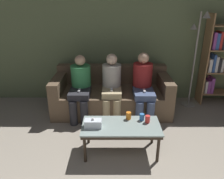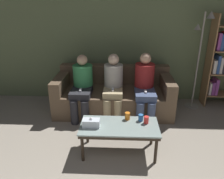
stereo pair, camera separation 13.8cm
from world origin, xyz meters
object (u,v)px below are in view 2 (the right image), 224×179
coffee_table (119,128)px  seated_person_mid_right (145,84)px  tissue_box (91,123)px  seated_person_left_end (82,84)px  couch (114,95)px  cup_near_left (141,118)px  seated_person_mid_left (113,84)px  cup_near_right (127,116)px  standing_lamp (200,51)px  cup_far_center (146,120)px

coffee_table → seated_person_mid_right: size_ratio=0.92×
tissue_box → seated_person_left_end: 1.15m
couch → cup_near_left: bearing=-70.4°
seated_person_left_end → couch: bearing=21.7°
cup_near_left → seated_person_mid_left: (-0.41, 0.95, 0.12)m
cup_near_left → tissue_box: tissue_box is taller
seated_person_mid_left → coffee_table: bearing=-83.4°
cup_near_left → tissue_box: bearing=-165.1°
couch → cup_near_right: couch is taller
coffee_table → seated_person_mid_right: seated_person_mid_right is taller
tissue_box → seated_person_left_end: seated_person_left_end is taller
cup_near_left → standing_lamp: standing_lamp is taller
coffee_table → cup_near_left: bearing=24.9°
standing_lamp → seated_person_mid_right: size_ratio=1.59×
seated_person_mid_right → tissue_box: bearing=-125.2°
couch → seated_person_mid_left: size_ratio=1.91×
couch → seated_person_mid_left: (0.00, -0.20, 0.29)m
coffee_table → cup_near_left: cup_near_left is taller
cup_near_right → standing_lamp: bearing=44.9°
tissue_box → seated_person_left_end: bearing=105.4°
cup_near_right → seated_person_left_end: size_ratio=0.09×
coffee_table → cup_far_center: bearing=11.4°
couch → coffee_table: (0.12, -1.28, 0.08)m
coffee_table → seated_person_mid_right: bearing=68.6°
coffee_table → seated_person_left_end: 1.28m
coffee_table → cup_far_center: 0.37m
cup_far_center → tissue_box: size_ratio=0.45×
cup_near_left → cup_near_right: 0.18m
cup_far_center → seated_person_mid_right: bearing=86.3°
cup_far_center → seated_person_mid_left: seated_person_mid_left is taller
tissue_box → cup_near_right: bearing=23.4°
tissue_box → seated_person_mid_right: 1.36m
couch → seated_person_left_end: (-0.54, -0.22, 0.28)m
cup_far_center → cup_near_right: bearing=159.4°
couch → seated_person_mid_right: 0.66m
coffee_table → seated_person_mid_right: (0.42, 1.06, 0.22)m
cup_near_right → seated_person_mid_right: bearing=71.0°
seated_person_mid_left → seated_person_mid_right: (0.54, -0.02, 0.01)m
cup_near_right → standing_lamp: 1.95m
couch → cup_far_center: 1.32m
cup_near_right → seated_person_mid_right: size_ratio=0.09×
cup_near_left → tissue_box: (-0.65, -0.17, 0.00)m
standing_lamp → seated_person_mid_right: standing_lamp is taller
cup_near_right → cup_far_center: (0.25, -0.09, -0.00)m
cup_near_right → cup_far_center: size_ratio=1.02×
cup_near_right → tissue_box: (-0.47, -0.20, 0.00)m
coffee_table → cup_near_right: 0.22m
cup_near_right → seated_person_left_end: bearing=130.6°
tissue_box → seated_person_left_end: size_ratio=0.21×
cup_near_right → seated_person_mid_left: seated_person_mid_left is taller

